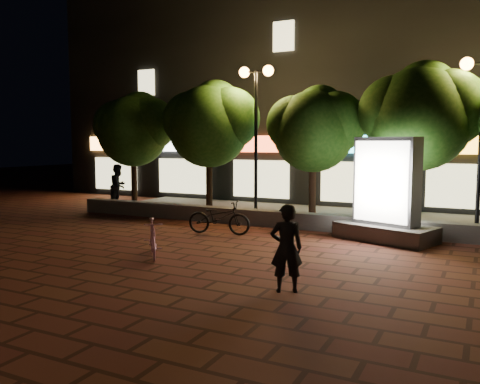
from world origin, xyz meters
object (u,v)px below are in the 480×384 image
Objects in this scene: tree_far_left at (135,127)px; pedestrian at (119,186)px; ad_kiosk at (386,199)px; rider at (287,248)px; tree_mid at (315,126)px; street_lamp_left at (256,103)px; scooter_pink at (153,238)px; scooter_parked at (219,217)px; tree_right at (421,112)px; tree_left at (211,121)px.

pedestrian is (-0.55, -0.43, -2.35)m from tree_far_left.
tree_far_left is 10.66m from ad_kiosk.
rider is at bearing -39.06° from tree_far_left.
tree_far_left reaches higher than rider.
tree_mid is 0.87× the size of street_lamp_left.
street_lamp_left reaches higher than rider.
ad_kiosk is 1.95× the size of scooter_pink.
ad_kiosk is 4.73m from scooter_parked.
scooter_pink is at bearing -49.01° from tree_far_left.
ad_kiosk reaches higher than pedestrian.
tree_mid is 4.03m from ad_kiosk.
ad_kiosk is at bearing -108.19° from pedestrian.
tree_far_left is 0.91× the size of tree_right.
tree_left is at bearing 162.53° from ad_kiosk.
tree_far_left is at bearing -67.42° from rider.
ad_kiosk reaches higher than scooter_parked.
tree_right is at bearing -65.99° from scooter_parked.
rider is at bearing -75.43° from tree_mid.
tree_mid is 2.22m from street_lamp_left.
ad_kiosk is 1.81× the size of rider.
scooter_parked is at bearing -117.61° from tree_mid.
street_lamp_left is 7.28m from scooter_pink.
tree_mid reaches higher than pedestrian.
street_lamp_left is 3.24× the size of rider.
pedestrian is at bearing 95.72° from scooter_pink.
tree_left is at bearing -93.29° from pedestrian.
tree_far_left is 1.60× the size of ad_kiosk.
tree_left reaches higher than tree_far_left.
tree_far_left is 1.03× the size of tree_mid.
scooter_parked is at bearing -30.72° from tree_far_left.
street_lamp_left is at bearing -97.73° from pedestrian.
street_lamp_left is 6.75m from pedestrian.
tree_right is at bearing 0.00° from tree_left.
tree_right is 8.30m from rider.
scooter_pink is 3.95m from rider.
tree_far_left reaches higher than ad_kiosk.
scooter_pink is at bearing 170.40° from scooter_parked.
tree_right is 6.84m from scooter_parked.
pedestrian is at bearing 171.09° from ad_kiosk.
tree_left is 1.09× the size of tree_mid.
tree_mid is (7.50, -0.00, -0.08)m from tree_far_left.
street_lamp_left is 5.88m from ad_kiosk.
tree_left is 2.05m from street_lamp_left.
pedestrian is at bearing -177.85° from tree_right.
tree_left is 7.58m from scooter_pink.
tree_mid is at bearing -103.79° from rider.
ad_kiosk is (2.73, -2.12, -2.08)m from tree_mid.
scooter_parked reaches higher than scooter_pink.
tree_right is 5.38m from street_lamp_left.
tree_right is 11.66m from pedestrian.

